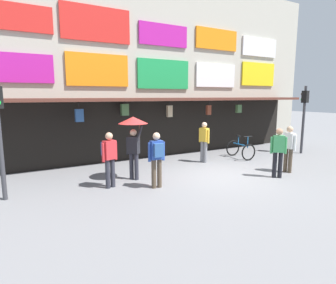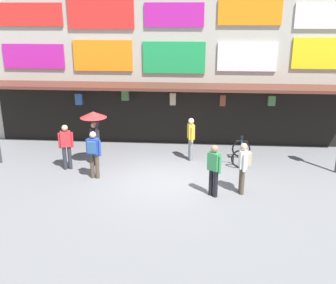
{
  "view_description": "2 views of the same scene",
  "coord_description": "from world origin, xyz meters",
  "px_view_note": "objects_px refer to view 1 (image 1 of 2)",
  "views": [
    {
      "loc": [
        -6.32,
        -7.34,
        2.74
      ],
      "look_at": [
        -1.34,
        1.27,
        1.13
      ],
      "focal_mm": 30.46,
      "sensor_mm": 36.0,
      "label": 1
    },
    {
      "loc": [
        1.02,
        -12.35,
        5.55
      ],
      "look_at": [
        0.01,
        0.63,
        1.16
      ],
      "focal_mm": 42.11,
      "sensor_mm": 36.0,
      "label": 2
    }
  ],
  "objects_px": {
    "pedestrian_in_purple": "(204,140)",
    "pedestrian_with_umbrella": "(133,130)",
    "pedestrian_in_green": "(289,145)",
    "traffic_light_far": "(304,109)",
    "pedestrian_in_yellow": "(278,150)",
    "pedestrian_in_blue": "(109,156)",
    "bicycle_parked": "(240,149)",
    "pedestrian_in_red": "(157,156)"
  },
  "relations": [
    {
      "from": "bicycle_parked",
      "to": "pedestrian_in_purple",
      "type": "bearing_deg",
      "value": 175.18
    },
    {
      "from": "bicycle_parked",
      "to": "pedestrian_in_blue",
      "type": "relative_size",
      "value": 0.73
    },
    {
      "from": "pedestrian_in_green",
      "to": "pedestrian_in_yellow",
      "type": "distance_m",
      "value": 0.96
    },
    {
      "from": "pedestrian_in_yellow",
      "to": "pedestrian_with_umbrella",
      "type": "bearing_deg",
      "value": 152.62
    },
    {
      "from": "bicycle_parked",
      "to": "pedestrian_in_blue",
      "type": "xyz_separation_m",
      "value": [
        -6.38,
        -1.08,
        0.59
      ]
    },
    {
      "from": "pedestrian_with_umbrella",
      "to": "pedestrian_in_blue",
      "type": "distance_m",
      "value": 1.23
    },
    {
      "from": "pedestrian_in_green",
      "to": "traffic_light_far",
      "type": "bearing_deg",
      "value": 28.95
    },
    {
      "from": "pedestrian_in_yellow",
      "to": "pedestrian_in_blue",
      "type": "distance_m",
      "value": 5.55
    },
    {
      "from": "pedestrian_in_green",
      "to": "pedestrian_in_yellow",
      "type": "relative_size",
      "value": 1.0
    },
    {
      "from": "traffic_light_far",
      "to": "bicycle_parked",
      "type": "bearing_deg",
      "value": 168.74
    },
    {
      "from": "pedestrian_with_umbrella",
      "to": "pedestrian_in_blue",
      "type": "relative_size",
      "value": 1.24
    },
    {
      "from": "traffic_light_far",
      "to": "pedestrian_in_red",
      "type": "xyz_separation_m",
      "value": [
        -8.5,
        -1.18,
        -1.16
      ]
    },
    {
      "from": "traffic_light_far",
      "to": "pedestrian_in_purple",
      "type": "distance_m",
      "value": 5.44
    },
    {
      "from": "bicycle_parked",
      "to": "pedestrian_in_purple",
      "type": "height_order",
      "value": "pedestrian_in_purple"
    },
    {
      "from": "bicycle_parked",
      "to": "pedestrian_in_yellow",
      "type": "relative_size",
      "value": 0.73
    },
    {
      "from": "pedestrian_in_yellow",
      "to": "pedestrian_in_blue",
      "type": "bearing_deg",
      "value": 160.79
    },
    {
      "from": "pedestrian_in_purple",
      "to": "pedestrian_in_yellow",
      "type": "bearing_deg",
      "value": -75.82
    },
    {
      "from": "traffic_light_far",
      "to": "pedestrian_in_yellow",
      "type": "relative_size",
      "value": 1.9
    },
    {
      "from": "pedestrian_in_yellow",
      "to": "pedestrian_in_blue",
      "type": "xyz_separation_m",
      "value": [
        -5.24,
        1.82,
        0.04
      ]
    },
    {
      "from": "pedestrian_in_yellow",
      "to": "pedestrian_in_blue",
      "type": "height_order",
      "value": "same"
    },
    {
      "from": "pedestrian_in_purple",
      "to": "pedestrian_in_blue",
      "type": "height_order",
      "value": "same"
    },
    {
      "from": "pedestrian_with_umbrella",
      "to": "pedestrian_in_red",
      "type": "distance_m",
      "value": 1.35
    },
    {
      "from": "pedestrian_in_purple",
      "to": "pedestrian_in_green",
      "type": "relative_size",
      "value": 1.0
    },
    {
      "from": "pedestrian_with_umbrella",
      "to": "pedestrian_in_red",
      "type": "bearing_deg",
      "value": -78.01
    },
    {
      "from": "bicycle_parked",
      "to": "pedestrian_in_blue",
      "type": "height_order",
      "value": "pedestrian_in_blue"
    },
    {
      "from": "pedestrian_in_blue",
      "to": "pedestrian_in_red",
      "type": "bearing_deg",
      "value": -32.38
    },
    {
      "from": "pedestrian_in_purple",
      "to": "pedestrian_in_green",
      "type": "xyz_separation_m",
      "value": [
        1.7,
        -2.79,
        0.04
      ]
    },
    {
      "from": "traffic_light_far",
      "to": "pedestrian_in_blue",
      "type": "xyz_separation_m",
      "value": [
        -9.71,
        -0.41,
        -1.16
      ]
    },
    {
      "from": "pedestrian_in_red",
      "to": "pedestrian_in_blue",
      "type": "bearing_deg",
      "value": 147.62
    },
    {
      "from": "pedestrian_in_purple",
      "to": "pedestrian_with_umbrella",
      "type": "bearing_deg",
      "value": -166.44
    },
    {
      "from": "traffic_light_far",
      "to": "pedestrian_in_blue",
      "type": "relative_size",
      "value": 1.9
    },
    {
      "from": "traffic_light_far",
      "to": "bicycle_parked",
      "type": "relative_size",
      "value": 2.6
    },
    {
      "from": "bicycle_parked",
      "to": "pedestrian_with_umbrella",
      "type": "distance_m",
      "value": 5.6
    },
    {
      "from": "pedestrian_in_purple",
      "to": "pedestrian_in_yellow",
      "type": "relative_size",
      "value": 1.0
    },
    {
      "from": "pedestrian_in_yellow",
      "to": "pedestrian_in_red",
      "type": "height_order",
      "value": "same"
    },
    {
      "from": "pedestrian_in_red",
      "to": "pedestrian_in_green",
      "type": "bearing_deg",
      "value": -9.0
    },
    {
      "from": "traffic_light_far",
      "to": "bicycle_parked",
      "type": "xyz_separation_m",
      "value": [
        -3.33,
        0.66,
        -1.75
      ]
    },
    {
      "from": "pedestrian_in_blue",
      "to": "bicycle_parked",
      "type": "bearing_deg",
      "value": 9.57
    },
    {
      "from": "traffic_light_far",
      "to": "pedestrian_in_blue",
      "type": "height_order",
      "value": "traffic_light_far"
    },
    {
      "from": "traffic_light_far",
      "to": "pedestrian_in_red",
      "type": "height_order",
      "value": "traffic_light_far"
    },
    {
      "from": "pedestrian_in_blue",
      "to": "pedestrian_in_purple",
      "type": "bearing_deg",
      "value": 15.49
    },
    {
      "from": "pedestrian_in_purple",
      "to": "pedestrian_in_blue",
      "type": "relative_size",
      "value": 1.0
    }
  ]
}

